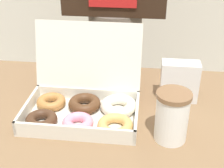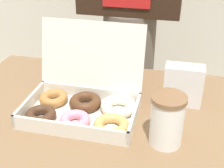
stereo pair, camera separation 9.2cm
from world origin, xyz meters
TOP-DOWN VIEW (x-y plane):
  - donut_box at (-0.02, -0.02)m, footprint 0.35×0.28m
  - coffee_cup at (0.23, -0.10)m, footprint 0.09×0.09m
  - napkin_holder at (0.26, 0.11)m, footprint 0.12×0.06m
  - person_customer at (-0.00, 0.60)m, footprint 0.45×0.25m

SIDE VIEW (x-z plane):
  - donut_box at x=-0.02m, z-range 0.64..0.89m
  - napkin_holder at x=0.26m, z-range 0.73..0.86m
  - coffee_cup at x=0.23m, z-range 0.73..0.87m
  - person_customer at x=0.00m, z-range 0.07..1.73m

